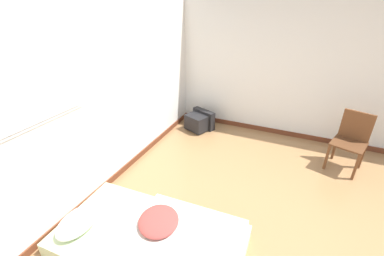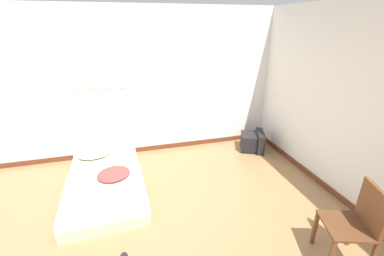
% 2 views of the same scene
% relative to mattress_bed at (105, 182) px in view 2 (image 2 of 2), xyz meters
% --- Properties ---
extents(wall_back, '(8.24, 0.08, 2.60)m').
position_rel_mattress_bed_xyz_m(wall_back, '(0.26, 1.12, 1.18)').
color(wall_back, white).
rests_on(wall_back, ground_plane).
extents(wall_right, '(0.08, 7.27, 2.60)m').
position_rel_mattress_bed_xyz_m(wall_right, '(3.21, -1.35, 1.17)').
color(wall_right, white).
rests_on(wall_right, ground_plane).
extents(mattress_bed, '(1.13, 1.98, 0.31)m').
position_rel_mattress_bed_xyz_m(mattress_bed, '(0.00, 0.00, 0.00)').
color(mattress_bed, beige).
rests_on(mattress_bed, ground_plane).
extents(crt_tv, '(0.55, 0.57, 0.37)m').
position_rel_mattress_bed_xyz_m(crt_tv, '(2.74, 0.58, 0.07)').
color(crt_tv, black).
rests_on(crt_tv, ground_plane).
extents(wooden_chair, '(0.55, 0.55, 0.89)m').
position_rel_mattress_bed_xyz_m(wooden_chair, '(2.50, -1.97, 0.40)').
color(wooden_chair, brown).
rests_on(wooden_chair, ground_plane).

